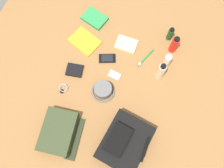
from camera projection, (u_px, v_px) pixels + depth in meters
The scene contains 16 objects.
ground_plane at pixel (112, 86), 1.72m from camera, with size 2.64×2.02×0.02m, color olive.
backpack at pixel (125, 143), 1.54m from camera, with size 0.37×0.31×0.13m.
toiletry_pouch at pixel (59, 132), 1.57m from camera, with size 0.30×0.28×0.08m.
bucket_hat at pixel (103, 90), 1.67m from camera, with size 0.16×0.16×0.07m.
shampoo_bottle at pixel (170, 34), 1.77m from camera, with size 0.04×0.04×0.12m.
sunscreen_spray at pixel (174, 45), 1.73m from camera, with size 0.05×0.05×0.16m.
toothpaste_tube at pixel (167, 61), 1.69m from camera, with size 0.04×0.04×0.15m.
lotion_bottle at pixel (161, 71), 1.66m from camera, with size 0.05×0.05×0.17m.
paperback_novel at pixel (95, 18), 1.87m from camera, with size 0.17×0.20×0.03m.
travel_guidebook at pixel (85, 41), 1.81m from camera, with size 0.21×0.24×0.02m.
cell_phone at pixel (107, 58), 1.77m from camera, with size 0.10×0.13×0.01m.
media_player at pixel (114, 75), 1.73m from camera, with size 0.06×0.09×0.01m.
wristwatch at pixel (63, 88), 1.70m from camera, with size 0.07×0.06×0.01m.
toothbrush at pixel (145, 59), 1.77m from camera, with size 0.17×0.07×0.02m.
wallet at pixel (74, 70), 1.74m from camera, with size 0.09×0.11×0.02m, color black.
notepad at pixel (126, 44), 1.81m from camera, with size 0.11×0.15×0.02m, color beige.
Camera 1 is at (0.50, 0.19, 1.63)m, focal length 39.93 mm.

